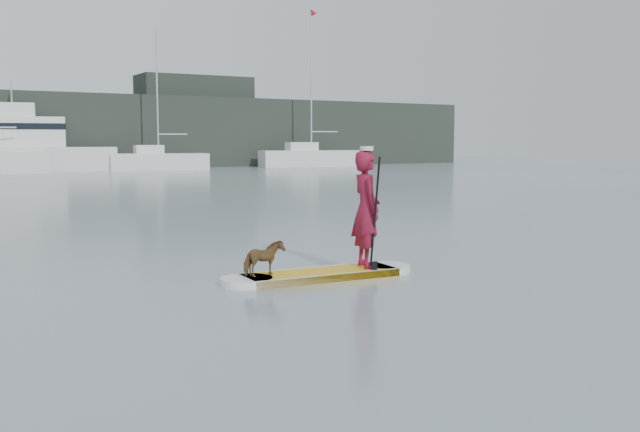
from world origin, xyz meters
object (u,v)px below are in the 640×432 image
dog (264,259)px  sailboat_e (158,160)px  paddleboard (320,275)px  sailboat_f (311,156)px  paddler (366,209)px  motor_yacht_a (31,146)px

dog → sailboat_e: size_ratio=0.06×
paddleboard → dog: dog is taller
paddleboard → sailboat_f: bearing=64.0°
paddleboard → paddler: bearing=-0.0°
motor_yacht_a → paddler: bearing=-81.9°
paddleboard → motor_yacht_a: size_ratio=0.29×
sailboat_e → motor_yacht_a: size_ratio=0.94×
dog → sailboat_f: (26.06, 44.30, 0.51)m
sailboat_e → motor_yacht_a: bearing=172.0°
paddler → paddleboard: bearing=99.8°
paddler → sailboat_f: sailboat_f is taller
paddler → sailboat_e: sailboat_e is taller
sailboat_e → sailboat_f: (13.90, 0.91, 0.14)m
dog → motor_yacht_a: size_ratio=0.06×
paddler → sailboat_e: bearing=-0.2°
sailboat_e → dog: bearing=-97.9°
dog → sailboat_f: 51.40m
sailboat_e → motor_yacht_a: sailboat_e is taller
paddleboard → sailboat_f: sailboat_f is taller
paddleboard → dog: (-0.97, 0.06, 0.33)m
dog → paddler: bearing=-101.8°
dog → sailboat_e: sailboat_e is taller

